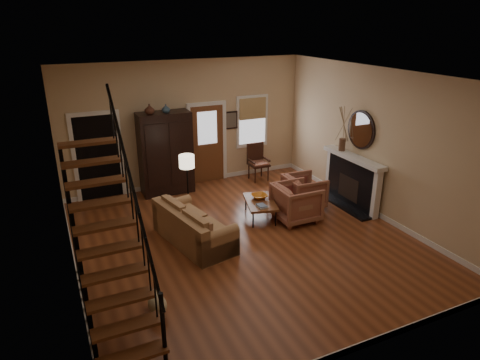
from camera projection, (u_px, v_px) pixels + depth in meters
name	position (u px, v px, depth m)	size (l,w,h in m)	color
room	(194.00, 149.00, 9.58)	(7.00, 7.33, 3.30)	brown
staircase	(106.00, 220.00, 6.02)	(0.94, 2.80, 3.20)	brown
fireplace	(353.00, 176.00, 10.18)	(0.33, 1.95, 2.30)	black
armoire	(166.00, 153.00, 10.81)	(1.30, 0.60, 2.10)	black
vase_a	(149.00, 109.00, 10.17)	(0.24, 0.24, 0.25)	#4C2619
vase_b	(166.00, 109.00, 10.33)	(0.20, 0.20, 0.21)	#334C60
sofa	(194.00, 226.00, 8.56)	(0.85, 1.96, 0.73)	#A7774C
coffee_table	(260.00, 209.00, 9.67)	(0.62, 1.07, 0.41)	brown
bowl	(259.00, 196.00, 9.73)	(0.37, 0.37, 0.09)	#CA6C17
books	(262.00, 206.00, 9.29)	(0.20, 0.27, 0.05)	beige
armchair_left	(296.00, 203.00, 9.49)	(0.90, 0.93, 0.84)	brown
armchair_right	(304.00, 191.00, 10.16)	(0.84, 0.87, 0.79)	brown
floor_lamp	(188.00, 187.00, 9.51)	(0.34, 0.34, 1.48)	black
side_chair	(259.00, 162.00, 11.83)	(0.54, 0.54, 1.02)	#361B11
dog	(157.00, 306.00, 6.49)	(0.28, 0.47, 0.34)	beige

